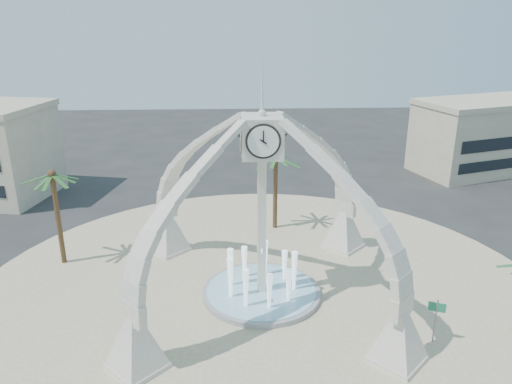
{
  "coord_description": "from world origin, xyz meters",
  "views": [
    {
      "loc": [
        -1.68,
        -29.45,
        18.09
      ],
      "look_at": [
        -0.28,
        2.0,
        6.75
      ],
      "focal_mm": 35.0,
      "sensor_mm": 36.0,
      "label": 1
    }
  ],
  "objects_px": {
    "fountain": "(261,291)",
    "palm_west": "(52,176)",
    "clock_tower": "(262,206)",
    "palm_north": "(276,158)",
    "street_sign": "(436,312)"
  },
  "relations": [
    {
      "from": "fountain",
      "to": "palm_west",
      "type": "relative_size",
      "value": 1.01
    },
    {
      "from": "clock_tower",
      "to": "palm_north",
      "type": "distance_m",
      "value": 11.37
    },
    {
      "from": "clock_tower",
      "to": "fountain",
      "type": "bearing_deg",
      "value": 90.0
    },
    {
      "from": "clock_tower",
      "to": "palm_west",
      "type": "height_order",
      "value": "clock_tower"
    },
    {
      "from": "fountain",
      "to": "palm_north",
      "type": "relative_size",
      "value": 1.09
    },
    {
      "from": "street_sign",
      "to": "fountain",
      "type": "bearing_deg",
      "value": 170.54
    },
    {
      "from": "palm_west",
      "to": "street_sign",
      "type": "xyz_separation_m",
      "value": [
        24.55,
        -10.89,
        -5.0
      ]
    },
    {
      "from": "clock_tower",
      "to": "palm_west",
      "type": "xyz_separation_m",
      "value": [
        -14.86,
        5.34,
        0.51
      ]
    },
    {
      "from": "fountain",
      "to": "clock_tower",
      "type": "bearing_deg",
      "value": -90.0
    },
    {
      "from": "clock_tower",
      "to": "palm_north",
      "type": "bearing_deg",
      "value": 80.83
    },
    {
      "from": "clock_tower",
      "to": "street_sign",
      "type": "relative_size",
      "value": 6.38
    },
    {
      "from": "palm_west",
      "to": "palm_north",
      "type": "relative_size",
      "value": 1.07
    },
    {
      "from": "street_sign",
      "to": "palm_north",
      "type": "bearing_deg",
      "value": 135.49
    },
    {
      "from": "palm_west",
      "to": "street_sign",
      "type": "relative_size",
      "value": 2.81
    },
    {
      "from": "fountain",
      "to": "palm_west",
      "type": "xyz_separation_m",
      "value": [
        -14.86,
        5.34,
        6.72
      ]
    }
  ]
}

